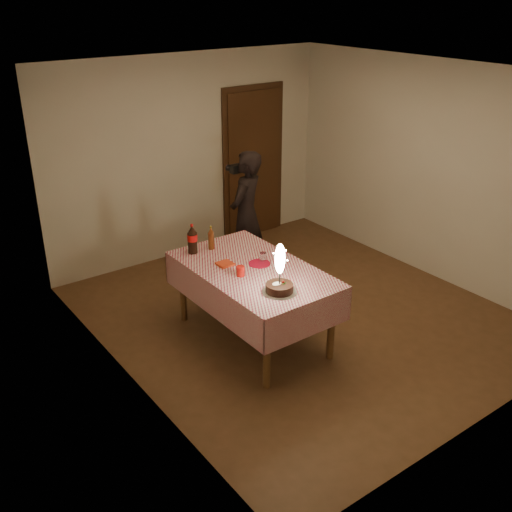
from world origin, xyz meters
The scene contains 11 objects.
ground centered at (0.00, 0.00, 0.00)m, with size 4.00×4.50×0.01m, color brown.
room_shell centered at (0.03, 0.08, 1.65)m, with size 4.04×4.54×2.62m.
dining_table centered at (-0.68, -0.07, 0.69)m, with size 1.02×1.72×0.80m.
birthday_cake centered at (-0.78, -0.61, 0.93)m, with size 0.31×0.31×0.48m.
red_plate centered at (-0.57, -0.03, 0.80)m, with size 0.22×0.22×0.01m, color #B50C28.
red_cup centered at (-0.88, -0.14, 0.85)m, with size 0.08×0.08×0.10m, color #B7130C.
clear_cup centered at (-0.50, 0.00, 0.84)m, with size 0.07×0.07×0.09m, color white.
napkin_stack centered at (-0.86, 0.16, 0.81)m, with size 0.15×0.15×0.02m, color red.
cola_bottle centered at (-0.96, 0.60, 0.95)m, with size 0.10×0.10×0.32m.
amber_bottle_left centered at (-0.75, 0.57, 0.92)m, with size 0.06×0.06×0.26m.
photographer centered at (0.14, 1.20, 0.79)m, with size 0.69×0.61×1.58m.
Camera 1 is at (-3.80, -4.35, 3.36)m, focal length 42.00 mm.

